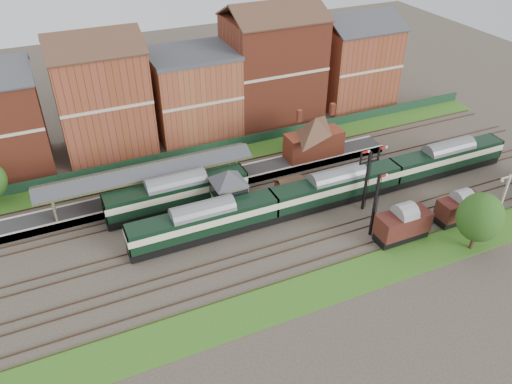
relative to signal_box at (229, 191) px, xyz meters
name	(u,v)px	position (x,y,z in m)	size (l,w,h in m)	color
ground	(264,222)	(3.00, -3.25, -3.19)	(160.00, 160.00, 0.00)	#473D33
grass_back	(216,158)	(3.00, 12.75, -3.16)	(90.00, 4.50, 0.06)	#2D6619
grass_front	(314,289)	(3.00, -15.25, -3.16)	(90.00, 5.00, 0.06)	#2D6619
fence	(211,148)	(3.00, 14.75, -2.44)	(90.00, 0.12, 1.50)	#193823
platform	(196,186)	(-2.00, 6.50, -2.69)	(55.00, 3.40, 1.00)	#2D2D2D
signal_box	(229,191)	(0.00, 0.00, 0.00)	(5.40, 5.40, 6.00)	#617855
brick_hut	(289,189)	(8.00, 0.00, -2.00)	(3.20, 2.64, 2.94)	brown
station_building	(314,136)	(15.00, 6.50, 0.76)	(8.10, 8.10, 5.90)	brown
canopy	(146,168)	(-8.00, 6.50, 1.39)	(26.00, 3.89, 4.08)	#47492D
semaphore_bracket	(367,176)	(15.04, -5.75, 1.44)	(3.60, 0.25, 8.18)	black
semaphore_siding	(375,205)	(13.02, -10.25, 0.96)	(1.23, 0.25, 8.00)	black
yard_lamp	(503,198)	(27.00, -14.75, 0.79)	(2.60, 0.22, 7.00)	beige
town_backdrop	(192,89)	(2.82, 21.75, 3.81)	(69.00, 10.00, 16.00)	brown
dmu_train	(336,187)	(12.67, -3.25, -0.90)	(50.85, 2.68, 3.91)	black
platform_railcar	(177,193)	(-5.34, 3.25, -0.87)	(17.20, 2.71, 3.96)	black
goods_van_a	(403,224)	(15.60, -12.25, -1.13)	(5.98, 2.59, 3.63)	black
goods_van_b	(460,208)	(23.69, -12.25, -1.31)	(5.40, 2.34, 3.28)	black
tree_far	(480,217)	(21.68, -16.69, 1.02)	(4.77, 4.77, 6.97)	#382619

